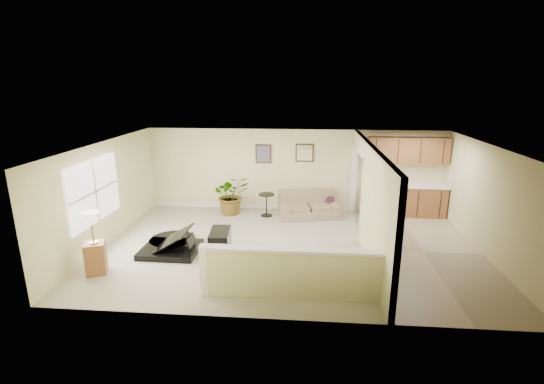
# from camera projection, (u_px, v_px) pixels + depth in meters

# --- Properties ---
(floor) EXTENTS (9.00, 9.00, 0.00)m
(floor) POSITION_uv_depth(u_px,v_px,m) (290.00, 248.00, 9.52)
(floor) COLOR #B5AD8C
(floor) RESTS_ON ground
(back_wall) EXTENTS (9.00, 0.04, 2.50)m
(back_wall) POSITION_uv_depth(u_px,v_px,m) (294.00, 170.00, 12.06)
(back_wall) COLOR beige
(back_wall) RESTS_ON floor
(front_wall) EXTENTS (9.00, 0.04, 2.50)m
(front_wall) POSITION_uv_depth(u_px,v_px,m) (283.00, 251.00, 6.30)
(front_wall) COLOR beige
(front_wall) RESTS_ON floor
(left_wall) EXTENTS (0.04, 6.00, 2.50)m
(left_wall) POSITION_uv_depth(u_px,v_px,m) (105.00, 194.00, 9.55)
(left_wall) COLOR beige
(left_wall) RESTS_ON floor
(right_wall) EXTENTS (0.04, 6.00, 2.50)m
(right_wall) POSITION_uv_depth(u_px,v_px,m) (491.00, 203.00, 8.81)
(right_wall) COLOR beige
(right_wall) RESTS_ON floor
(ceiling) EXTENTS (9.00, 6.00, 0.04)m
(ceiling) POSITION_uv_depth(u_px,v_px,m) (291.00, 145.00, 8.84)
(ceiling) COLOR silver
(ceiling) RESTS_ON back_wall
(kitchen_vinyl) EXTENTS (2.70, 6.00, 0.01)m
(kitchen_vinyl) POSITION_uv_depth(u_px,v_px,m) (423.00, 252.00, 9.26)
(kitchen_vinyl) COLOR tan
(kitchen_vinyl) RESTS_ON floor
(interior_partition) EXTENTS (0.18, 5.99, 2.50)m
(interior_partition) POSITION_uv_depth(u_px,v_px,m) (367.00, 198.00, 9.28)
(interior_partition) COLOR beige
(interior_partition) RESTS_ON floor
(pony_half_wall) EXTENTS (3.42, 0.22, 1.00)m
(pony_half_wall) POSITION_uv_depth(u_px,v_px,m) (289.00, 273.00, 7.17)
(pony_half_wall) COLOR beige
(pony_half_wall) RESTS_ON floor
(left_window) EXTENTS (0.05, 2.15, 1.45)m
(left_window) POSITION_uv_depth(u_px,v_px,m) (94.00, 191.00, 9.02)
(left_window) COLOR white
(left_window) RESTS_ON left_wall
(wall_art_left) EXTENTS (0.48, 0.04, 0.58)m
(wall_art_left) POSITION_uv_depth(u_px,v_px,m) (263.00, 154.00, 11.97)
(wall_art_left) COLOR #3C2916
(wall_art_left) RESTS_ON back_wall
(wall_mirror) EXTENTS (0.55, 0.04, 0.55)m
(wall_mirror) POSITION_uv_depth(u_px,v_px,m) (305.00, 153.00, 11.86)
(wall_mirror) COLOR #3C2916
(wall_mirror) RESTS_ON back_wall
(kitchen_cabinets) EXTENTS (2.36, 0.65, 2.33)m
(kitchen_cabinets) POSITION_uv_depth(u_px,v_px,m) (402.00, 187.00, 11.64)
(kitchen_cabinets) COLOR #9C5833
(kitchen_cabinets) RESTS_ON floor
(piano) EXTENTS (1.58, 1.63, 1.24)m
(piano) POSITION_uv_depth(u_px,v_px,m) (170.00, 230.00, 9.24)
(piano) COLOR black
(piano) RESTS_ON floor
(piano_bench) EXTENTS (0.51, 0.89, 0.57)m
(piano_bench) POSITION_uv_depth(u_px,v_px,m) (220.00, 243.00, 9.09)
(piano_bench) COLOR black
(piano_bench) RESTS_ON floor
(loveseat) EXTENTS (1.88, 1.28, 0.98)m
(loveseat) POSITION_uv_depth(u_px,v_px,m) (309.00, 204.00, 11.67)
(loveseat) COLOR tan
(loveseat) RESTS_ON floor
(accent_table) EXTENTS (0.47, 0.47, 0.68)m
(accent_table) POSITION_uv_depth(u_px,v_px,m) (267.00, 202.00, 11.65)
(accent_table) COLOR black
(accent_table) RESTS_ON floor
(palm_plant) EXTENTS (1.35, 1.28, 1.18)m
(palm_plant) POSITION_uv_depth(u_px,v_px,m) (231.00, 195.00, 11.84)
(palm_plant) COLOR black
(palm_plant) RESTS_ON floor
(small_plant) EXTENTS (0.42, 0.42, 0.58)m
(small_plant) POSITION_uv_depth(u_px,v_px,m) (330.00, 207.00, 11.77)
(small_plant) COLOR black
(small_plant) RESTS_ON floor
(lamp_stand) EXTENTS (0.51, 0.51, 1.34)m
(lamp_stand) POSITION_uv_depth(u_px,v_px,m) (94.00, 248.00, 8.12)
(lamp_stand) COLOR #9C5833
(lamp_stand) RESTS_ON floor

